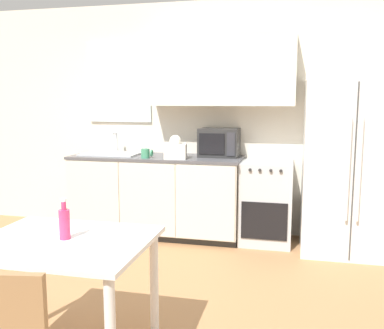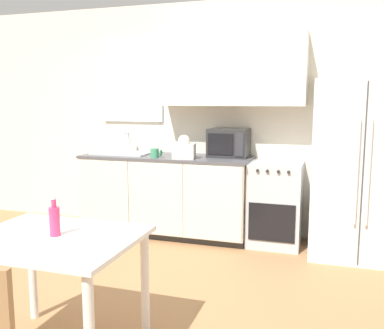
{
  "view_description": "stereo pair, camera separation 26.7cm",
  "coord_description": "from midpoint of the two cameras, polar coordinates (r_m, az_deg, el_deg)",
  "views": [
    {
      "loc": [
        1.11,
        -2.81,
        1.56
      ],
      "look_at": [
        0.32,
        0.54,
        1.05
      ],
      "focal_mm": 40.0,
      "sensor_mm": 36.0,
      "label": 1
    },
    {
      "loc": [
        1.36,
        -2.73,
        1.56
      ],
      "look_at": [
        0.32,
        0.54,
        1.05
      ],
      "focal_mm": 40.0,
      "sensor_mm": 36.0,
      "label": 2
    }
  ],
  "objects": [
    {
      "name": "kitchen_counter",
      "position": [
        5.02,
        -6.27,
        -4.11
      ],
      "size": [
        1.97,
        0.67,
        0.94
      ],
      "color": "#333333",
      "rests_on": "ground_plane"
    },
    {
      "name": "refrigerator",
      "position": [
        4.63,
        18.65,
        -0.39
      ],
      "size": [
        0.92,
        0.81,
        1.77
      ],
      "color": "silver",
      "rests_on": "ground_plane"
    },
    {
      "name": "kitchen_sink",
      "position": [
        5.16,
        -12.19,
        1.48
      ],
      "size": [
        0.67,
        0.43,
        0.25
      ],
      "color": "#B7BABC",
      "rests_on": "kitchen_counter"
    },
    {
      "name": "drink_bottle",
      "position": [
        2.66,
        -19.45,
        -7.37
      ],
      "size": [
        0.06,
        0.06,
        0.24
      ],
      "color": "#DB386B",
      "rests_on": "dining_table"
    },
    {
      "name": "ground_plane",
      "position": [
        3.41,
        -10.09,
        -18.93
      ],
      "size": [
        12.0,
        12.0,
        0.0
      ],
      "primitive_type": "plane",
      "color": "#9E7047"
    },
    {
      "name": "wall_back",
      "position": [
        5.08,
        -0.31,
        7.21
      ],
      "size": [
        12.0,
        0.38,
        2.7
      ],
      "color": "beige",
      "rests_on": "ground_plane"
    },
    {
      "name": "dining_table",
      "position": [
        2.71,
        -19.52,
        -11.87
      ],
      "size": [
        1.0,
        0.81,
        0.76
      ],
      "color": "white",
      "rests_on": "ground_plane"
    },
    {
      "name": "oven_range",
      "position": [
        4.8,
        8.29,
        -5.0
      ],
      "size": [
        0.56,
        0.6,
        0.91
      ],
      "color": "#B7BABC",
      "rests_on": "ground_plane"
    },
    {
      "name": "microwave",
      "position": [
        4.85,
        2.08,
        2.94
      ],
      "size": [
        0.44,
        0.36,
        0.32
      ],
      "color": "#282828",
      "rests_on": "kitchen_counter"
    },
    {
      "name": "coffee_mug",
      "position": [
        4.76,
        -7.75,
        1.47
      ],
      "size": [
        0.13,
        0.09,
        0.1
      ],
      "color": "#3F8C66",
      "rests_on": "kitchen_counter"
    },
    {
      "name": "grocery_bag_0",
      "position": [
        4.69,
        -3.86,
        2.08
      ],
      "size": [
        0.27,
        0.24,
        0.26
      ],
      "rotation": [
        0.0,
        0.0,
        0.16
      ],
      "color": "silver",
      "rests_on": "kitchen_counter"
    }
  ]
}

